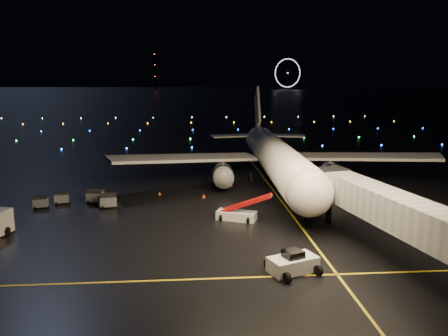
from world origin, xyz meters
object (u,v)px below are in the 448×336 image
at_px(baggage_cart_3, 62,198).
at_px(baggage_cart_4, 41,202).
at_px(airliner, 273,136).
at_px(baggage_cart_0, 108,201).
at_px(belt_loader, 237,206).
at_px(baggage_cart_1, 107,201).
at_px(pushback_tug, 293,261).
at_px(baggage_cart_2, 95,196).
at_px(crew_c, 104,195).

relative_size(baggage_cart_3, baggage_cart_4, 1.01).
relative_size(airliner, baggage_cart_0, 25.41).
bearing_deg(belt_loader, baggage_cart_4, -174.28).
bearing_deg(baggage_cart_1, belt_loader, -13.97).
height_order(baggage_cart_1, baggage_cart_3, baggage_cart_1).
xyz_separation_m(pushback_tug, baggage_cart_4, (-28.23, 21.75, -0.23)).
bearing_deg(baggage_cart_4, pushback_tug, -47.53).
distance_m(pushback_tug, baggage_cart_0, 28.82).
bearing_deg(airliner, baggage_cart_1, -149.88).
relative_size(pushback_tug, baggage_cart_2, 2.09).
bearing_deg(baggage_cart_3, baggage_cart_4, -149.10).
height_order(baggage_cart_0, baggage_cart_2, baggage_cart_0).
distance_m(belt_loader, baggage_cart_0, 17.42).
bearing_deg(crew_c, baggage_cart_0, 1.51).
bearing_deg(airliner, belt_loader, -110.30).
height_order(airliner, belt_loader, airliner).
xyz_separation_m(crew_c, baggage_cart_2, (-1.08, -0.51, 0.01)).
distance_m(belt_loader, baggage_cart_3, 24.47).
xyz_separation_m(baggage_cart_2, baggage_cart_3, (-4.39, -0.11, -0.08)).
bearing_deg(baggage_cart_1, pushback_tug, -39.38).
bearing_deg(baggage_cart_4, baggage_cart_3, 31.89).
bearing_deg(baggage_cart_3, airliner, 8.55).
xyz_separation_m(belt_loader, baggage_cart_2, (-18.40, 8.98, -0.81)).
relative_size(baggage_cart_0, baggage_cart_2, 1.04).
xyz_separation_m(pushback_tug, baggage_cart_0, (-19.47, 21.26, -0.11)).
bearing_deg(baggage_cart_2, belt_loader, -16.30).
relative_size(pushback_tug, baggage_cart_1, 2.27).
bearing_deg(baggage_cart_2, baggage_cart_0, -38.24).
bearing_deg(belt_loader, baggage_cart_0, 179.48).
height_order(pushback_tug, baggage_cart_4, pushback_tug).
height_order(crew_c, baggage_cart_0, baggage_cart_0).
relative_size(baggage_cart_2, baggage_cart_3, 1.11).
height_order(belt_loader, baggage_cart_0, belt_loader).
distance_m(airliner, pushback_tug, 35.44).
bearing_deg(crew_c, baggage_cart_2, -84.65).
distance_m(baggage_cart_3, baggage_cart_4, 2.85).
distance_m(baggage_cart_0, baggage_cart_2, 3.37).
bearing_deg(baggage_cart_4, baggage_cart_2, 7.26).
height_order(pushback_tug, belt_loader, belt_loader).
distance_m(crew_c, baggage_cart_4, 8.00).
relative_size(airliner, baggage_cart_3, 29.26).
relative_size(pushback_tug, baggage_cart_3, 2.32).
height_order(belt_loader, crew_c, belt_loader).
xyz_separation_m(airliner, baggage_cart_2, (-26.41, -10.77, -6.64)).
distance_m(pushback_tug, baggage_cart_2, 32.19).
bearing_deg(crew_c, airliner, 92.18).
relative_size(airliner, pushback_tug, 12.63).
relative_size(pushback_tug, baggage_cart_0, 2.01).
distance_m(pushback_tug, belt_loader, 15.16).
bearing_deg(airliner, baggage_cart_4, -157.00).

